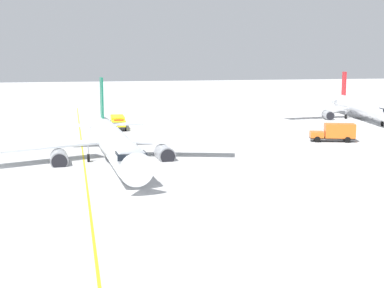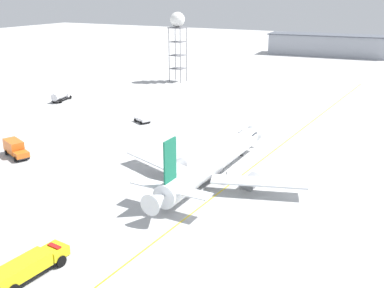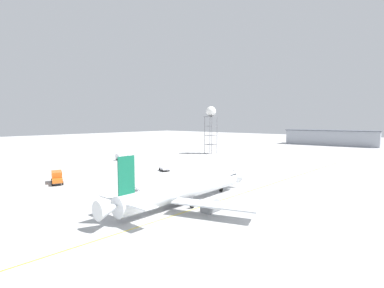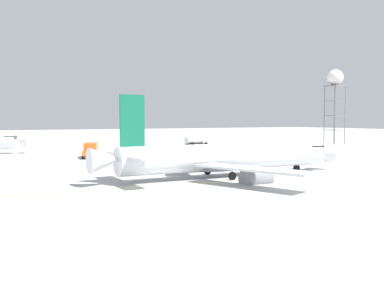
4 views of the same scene
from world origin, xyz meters
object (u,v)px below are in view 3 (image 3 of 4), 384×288
Objects in this scene: airliner_main at (184,191)px; fuel_tanker_truck at (123,156)px; radar_tower at (211,114)px; pushback_tug_truck at (164,169)px; catering_truck_truck at (57,177)px.

airliner_main reaches higher than fuel_tanker_truck.
radar_tower reaches higher than airliner_main.
catering_truck_truck is at bearing 101.04° from pushback_tug_truck.
fuel_tanker_truck is 49.03m from radar_tower.
radar_tower is at bearing 34.20° from airliner_main.
fuel_tanker_truck is 0.35× the size of radar_tower.
radar_tower is (74.68, 48.29, 17.57)m from airliner_main.
airliner_main reaches higher than pushback_tug_truck.
pushback_tug_truck is 34.94m from fuel_tanker_truck.
catering_truck_truck is 85.00m from radar_tower.
airliner_main is 4.96× the size of catering_truck_truck.
catering_truck_truck is 47.14m from fuel_tanker_truck.
catering_truck_truck is at bearing -173.60° from radar_tower.
catering_truck_truck is 0.33× the size of radar_tower.
radar_tower is (82.45, 9.24, 18.49)m from catering_truck_truck.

